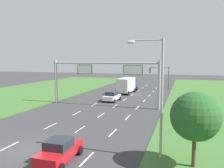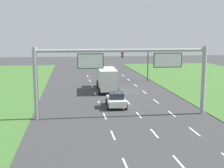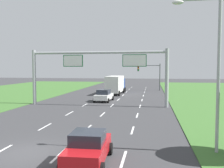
# 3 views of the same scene
# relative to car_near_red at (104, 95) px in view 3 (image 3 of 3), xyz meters

# --- Properties ---
(ground_plane) EXTENTS (200.00, 200.00, 0.00)m
(ground_plane) POSITION_rel_car_near_red_xyz_m (0.04, -21.83, -0.83)
(ground_plane) COLOR #38383A
(lane_dashes_inner_left) EXTENTS (0.14, 68.40, 0.01)m
(lane_dashes_inner_left) POSITION_rel_car_near_red_xyz_m (-1.71, -6.83, -0.83)
(lane_dashes_inner_left) COLOR white
(lane_dashes_inner_left) RESTS_ON ground_plane
(lane_dashes_inner_right) EXTENTS (0.14, 68.40, 0.01)m
(lane_dashes_inner_right) POSITION_rel_car_near_red_xyz_m (1.79, -6.83, -0.83)
(lane_dashes_inner_right) COLOR white
(lane_dashes_inner_right) RESTS_ON ground_plane
(lane_dashes_slip) EXTENTS (0.14, 68.40, 0.01)m
(lane_dashes_slip) POSITION_rel_car_near_red_xyz_m (5.29, -6.83, -0.83)
(lane_dashes_slip) COLOR white
(lane_dashes_slip) RESTS_ON ground_plane
(car_near_red) EXTENTS (2.38, 4.22, 1.68)m
(car_near_red) POSITION_rel_car_near_red_xyz_m (0.00, 0.00, 0.00)
(car_near_red) COLOR white
(car_near_red) RESTS_ON ground_plane
(car_lead_silver) EXTENTS (2.12, 4.01, 1.61)m
(car_lead_silver) POSITION_rel_car_near_red_xyz_m (3.65, -22.77, -0.03)
(car_lead_silver) COLOR red
(car_lead_silver) RESTS_ON ground_plane
(box_truck) EXTENTS (2.92, 8.66, 3.27)m
(box_truck) POSITION_rel_car_near_red_xyz_m (0.17, 10.39, 0.94)
(box_truck) COLOR navy
(box_truck) RESTS_ON ground_plane
(sign_gantry) EXTENTS (17.24, 0.44, 7.00)m
(sign_gantry) POSITION_rel_car_near_red_xyz_m (0.22, -4.14, 4.04)
(sign_gantry) COLOR #9EA0A5
(sign_gantry) RESTS_ON ground_plane
(traffic_light_mast) EXTENTS (4.76, 0.49, 5.60)m
(traffic_light_mast) POSITION_rel_car_near_red_xyz_m (6.39, 18.45, 3.04)
(traffic_light_mast) COLOR #47494F
(traffic_light_mast) RESTS_ON ground_plane
(street_lamp) EXTENTS (2.61, 0.32, 8.50)m
(street_lamp) POSITION_rel_car_near_red_xyz_m (9.86, -20.20, 4.25)
(street_lamp) COLOR #9EA0A5
(street_lamp) RESTS_ON ground_plane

